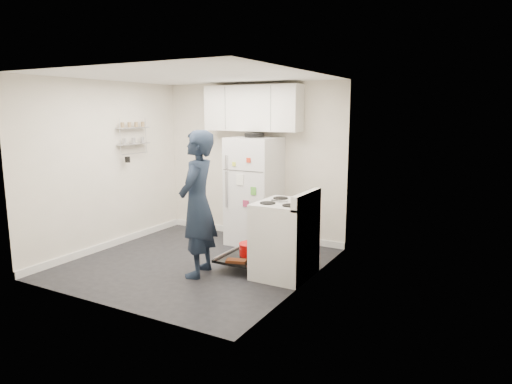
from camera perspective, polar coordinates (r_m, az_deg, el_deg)
The scene contains 7 objects.
room at distance 6.15m, azimuth -7.86°, elevation 2.05°, with size 3.21×3.21×2.51m.
electric_range at distance 5.76m, azimuth 3.51°, elevation -5.97°, with size 0.66×0.76×1.10m.
open_oven_door at distance 6.11m, azimuth -1.11°, elevation -7.63°, with size 0.55×0.72×0.24m.
refrigerator at distance 7.09m, azimuth -0.20°, elevation 0.18°, with size 0.72×0.74×1.73m.
upper_cabinets at distance 7.20m, azimuth -0.43°, elevation 10.43°, with size 1.60×0.33×0.70m, color silver.
wall_shelf_rack at distance 7.42m, azimuth -15.14°, elevation 6.80°, with size 0.14×0.60×0.61m.
person at distance 5.72m, azimuth -7.31°, elevation -1.50°, with size 0.67×0.44×1.83m, color #172133.
Camera 1 is at (3.62, -4.85, 2.06)m, focal length 32.00 mm.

